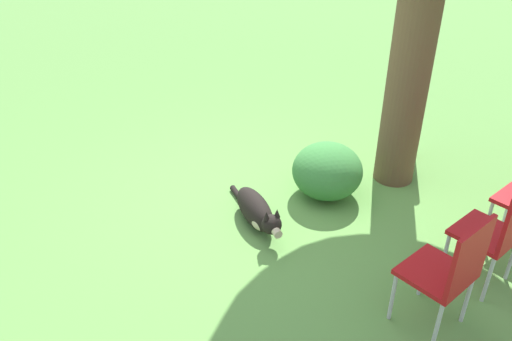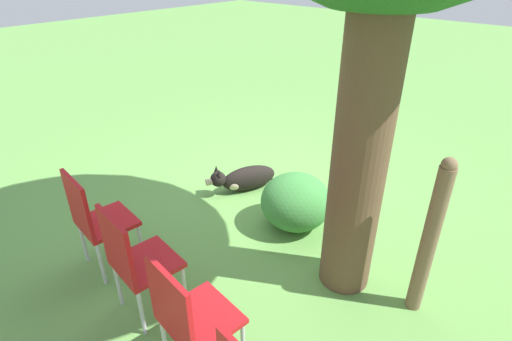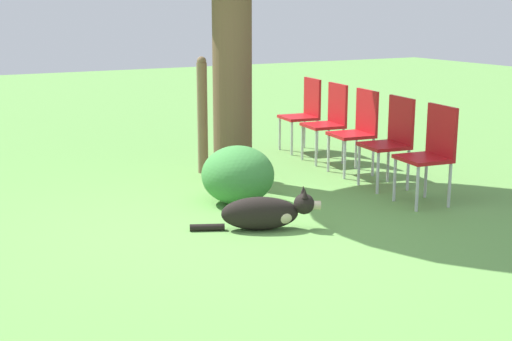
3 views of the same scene
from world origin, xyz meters
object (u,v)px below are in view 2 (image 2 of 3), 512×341
red_chair_0 (95,217)px  red_chair_2 (188,315)px  fence_post (430,239)px  red_chair_1 (134,258)px  dog (244,179)px

red_chair_0 → red_chair_2: bearing=-89.8°
red_chair_0 → red_chair_2: same height
fence_post → red_chair_2: 1.76m
fence_post → red_chair_1: size_ratio=1.39×
red_chair_1 → red_chair_2: (0.07, 0.68, 0.00)m
red_chair_0 → red_chair_1: same height
fence_post → red_chair_1: (1.46, -1.54, -0.12)m
fence_post → dog: bearing=-100.2°
dog → red_chair_1: red_chair_1 is taller
fence_post → red_chair_2: size_ratio=1.39×
fence_post → red_chair_0: fence_post is taller
dog → red_chair_2: red_chair_2 is taller
fence_post → red_chair_1: bearing=-46.6°
dog → red_chair_2: size_ratio=1.11×
red_chair_2 → fence_post: bearing=-22.9°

